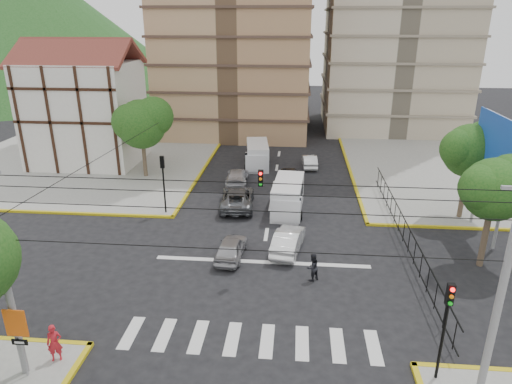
# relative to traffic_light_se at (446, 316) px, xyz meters

# --- Properties ---
(ground) EXTENTS (160.00, 160.00, 0.00)m
(ground) POSITION_rel_traffic_light_se_xyz_m (-7.80, 7.80, -3.11)
(ground) COLOR black
(ground) RESTS_ON ground
(sidewalk_nw) EXTENTS (26.00, 26.00, 0.15)m
(sidewalk_nw) POSITION_rel_traffic_light_se_xyz_m (-27.80, 27.80, -3.04)
(sidewalk_nw) COLOR gray
(sidewalk_nw) RESTS_ON ground
(sidewalk_ne) EXTENTS (26.00, 26.00, 0.15)m
(sidewalk_ne) POSITION_rel_traffic_light_se_xyz_m (12.20, 27.80, -3.04)
(sidewalk_ne) COLOR gray
(sidewalk_ne) RESTS_ON ground
(crosswalk_stripes) EXTENTS (12.00, 2.40, 0.01)m
(crosswalk_stripes) POSITION_rel_traffic_light_se_xyz_m (-7.80, 1.80, -3.11)
(crosswalk_stripes) COLOR silver
(crosswalk_stripes) RESTS_ON ground
(stop_line) EXTENTS (13.00, 0.40, 0.01)m
(stop_line) POSITION_rel_traffic_light_se_xyz_m (-7.80, 9.00, -3.11)
(stop_line) COLOR silver
(stop_line) RESTS_ON ground
(tudor_building) EXTENTS (10.80, 8.05, 12.23)m
(tudor_building) POSITION_rel_traffic_light_se_xyz_m (-26.80, 27.80, 2.14)
(tudor_building) COLOR silver
(tudor_building) RESTS_ON ground
(distant_hill) EXTENTS (70.00, 70.00, 28.00)m
(distant_hill) POSITION_rel_traffic_light_se_xyz_m (-62.80, 77.80, 10.89)
(distant_hill) COLOR #1B4E1A
(distant_hill) RESTS_ON ground
(park_fence) EXTENTS (0.10, 22.50, 1.66)m
(park_fence) POSITION_rel_traffic_light_se_xyz_m (1.20, 12.30, -3.11)
(park_fence) COLOR black
(park_fence) RESTS_ON ground
(billboard) EXTENTS (0.36, 6.20, 8.10)m
(billboard) POSITION_rel_traffic_light_se_xyz_m (6.65, 13.80, 2.89)
(billboard) COLOR slate
(billboard) RESTS_ON ground
(tree_park_a) EXTENTS (4.41, 3.60, 6.83)m
(tree_park_a) POSITION_rel_traffic_light_se_xyz_m (5.28, 9.81, 1.90)
(tree_park_a) COLOR #473828
(tree_park_a) RESTS_ON ground
(tree_park_c) EXTENTS (4.65, 3.80, 7.25)m
(tree_park_c) POSITION_rel_traffic_light_se_xyz_m (6.29, 16.81, 2.22)
(tree_park_c) COLOR #473828
(tree_park_c) RESTS_ON ground
(tree_tudor) EXTENTS (5.39, 4.40, 7.43)m
(tree_tudor) POSITION_rel_traffic_light_se_xyz_m (-19.70, 23.81, 2.11)
(tree_tudor) COLOR #473828
(tree_tudor) RESTS_ON ground
(traffic_light_se) EXTENTS (0.28, 0.22, 4.40)m
(traffic_light_se) POSITION_rel_traffic_light_se_xyz_m (0.00, 0.00, 0.00)
(traffic_light_se) COLOR black
(traffic_light_se) RESTS_ON ground
(traffic_light_nw) EXTENTS (0.28, 0.22, 4.40)m
(traffic_light_nw) POSITION_rel_traffic_light_se_xyz_m (-15.60, 15.60, 0.00)
(traffic_light_nw) COLOR black
(traffic_light_nw) RESTS_ON ground
(traffic_light_hanging) EXTENTS (18.00, 9.12, 0.92)m
(traffic_light_hanging) POSITION_rel_traffic_light_se_xyz_m (-7.80, 5.76, 2.79)
(traffic_light_hanging) COLOR black
(traffic_light_hanging) RESTS_ON ground
(utility_pole_sw) EXTENTS (1.40, 0.28, 9.00)m
(utility_pole_sw) POSITION_rel_traffic_light_se_xyz_m (-16.80, -1.20, 1.65)
(utility_pole_sw) COLOR slate
(utility_pole_sw) RESTS_ON ground
(utility_pole_se) EXTENTS (1.40, 0.28, 9.00)m
(utility_pole_se) POSITION_rel_traffic_light_se_xyz_m (1.20, -1.20, 1.65)
(utility_pole_se) COLOR slate
(utility_pole_se) RESTS_ON ground
(district_sign) EXTENTS (0.90, 0.12, 3.20)m
(district_sign) POSITION_rel_traffic_light_se_xyz_m (-16.60, -1.44, -0.66)
(district_sign) COLOR slate
(district_sign) RESTS_ON ground
(van_right_lane) EXTENTS (2.43, 5.42, 2.38)m
(van_right_lane) POSITION_rel_traffic_light_se_xyz_m (-6.46, 16.79, -1.95)
(van_right_lane) COLOR silver
(van_right_lane) RESTS_ON ground
(van_left_lane) EXTENTS (2.64, 5.43, 2.35)m
(van_left_lane) POSITION_rel_traffic_light_se_xyz_m (-9.77, 27.94, -1.97)
(van_left_lane) COLOR silver
(van_left_lane) RESTS_ON ground
(car_silver_front_left) EXTENTS (1.83, 3.98, 1.32)m
(car_silver_front_left) POSITION_rel_traffic_light_se_xyz_m (-9.74, 9.41, -2.45)
(car_silver_front_left) COLOR #A7A6AB
(car_silver_front_left) RESTS_ON ground
(car_white_front_right) EXTENTS (2.24, 4.58, 1.44)m
(car_white_front_right) POSITION_rel_traffic_light_se_xyz_m (-6.27, 10.63, -2.39)
(car_white_front_right) COLOR white
(car_white_front_right) RESTS_ON ground
(car_grey_mid_left) EXTENTS (2.89, 5.57, 1.50)m
(car_grey_mid_left) POSITION_rel_traffic_light_se_xyz_m (-10.41, 17.49, -2.36)
(car_grey_mid_left) COLOR #5C5F64
(car_grey_mid_left) RESTS_ON ground
(car_silver_rear_left) EXTENTS (2.02, 4.56, 1.30)m
(car_silver_rear_left) POSITION_rel_traffic_light_se_xyz_m (-11.13, 22.93, -2.46)
(car_silver_rear_left) COLOR silver
(car_silver_rear_left) RESTS_ON ground
(car_darkgrey_mid_right) EXTENTS (2.13, 4.04, 1.31)m
(car_darkgrey_mid_right) POSITION_rel_traffic_light_se_xyz_m (-6.43, 23.94, -2.46)
(car_darkgrey_mid_right) COLOR #262628
(car_darkgrey_mid_right) RESTS_ON ground
(car_white_rear_right) EXTENTS (1.59, 3.91, 1.26)m
(car_white_rear_right) POSITION_rel_traffic_light_se_xyz_m (-4.60, 28.28, -2.48)
(car_white_rear_right) COLOR silver
(car_white_rear_right) RESTS_ON ground
(pedestrian_sw_corner) EXTENTS (0.72, 0.59, 1.71)m
(pedestrian_sw_corner) POSITION_rel_traffic_light_se_xyz_m (-15.86, -0.40, -2.11)
(pedestrian_sw_corner) COLOR red
(pedestrian_sw_corner) RESTS_ON sidewalk_sw
(pedestrian_crosswalk) EXTENTS (1.00, 0.98, 1.62)m
(pedestrian_crosswalk) POSITION_rel_traffic_light_se_xyz_m (-4.84, 7.24, -2.30)
(pedestrian_crosswalk) COLOR black
(pedestrian_crosswalk) RESTS_ON ground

